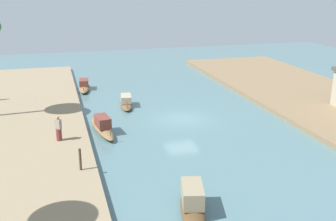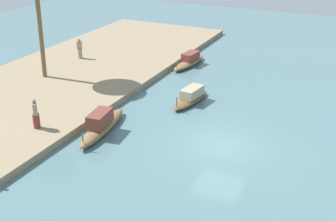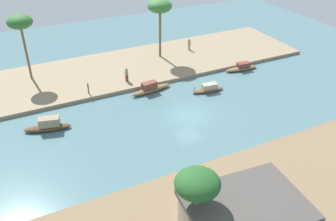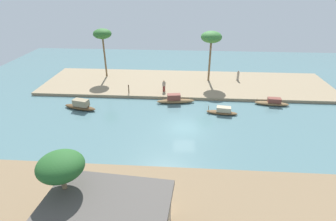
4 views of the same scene
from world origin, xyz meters
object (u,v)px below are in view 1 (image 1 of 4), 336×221
sampan_near_left_bank (193,203)px  sampan_foreground (102,127)px  person_by_mooring (59,130)px  mooring_post (80,159)px  sampan_with_tall_canopy (126,102)px  sampan_upstream_small (84,86)px

sampan_near_left_bank → sampan_foreground: sampan_near_left_bank is taller
sampan_foreground → person_by_mooring: (1.76, -3.05, 0.66)m
person_by_mooring → mooring_post: size_ratio=1.32×
sampan_foreground → mooring_post: mooring_post is taller
sampan_near_left_bank → mooring_post: (-5.34, -4.75, 0.52)m
sampan_with_tall_canopy → sampan_foreground: bearing=-17.7°
sampan_with_tall_canopy → sampan_near_left_bank: sampan_near_left_bank is taller
sampan_with_tall_canopy → sampan_upstream_small: (-6.92, -3.07, -0.01)m
sampan_upstream_small → person_by_mooring: (14.69, -2.81, 0.75)m
sampan_foreground → person_by_mooring: bearing=-67.8°
sampan_with_tall_canopy → sampan_upstream_small: bearing=-148.6°
sampan_with_tall_canopy → mooring_post: bearing=-13.4°
sampan_near_left_bank → sampan_upstream_small: 25.15m
sampan_upstream_small → person_by_mooring: size_ratio=2.68×
mooring_post → sampan_with_tall_canopy: bearing=159.1°
sampan_foreground → mooring_post: size_ratio=4.08×
sampan_with_tall_canopy → sampan_foreground: sampan_foreground is taller
sampan_upstream_small → mooring_post: size_ratio=3.55×
sampan_near_left_bank → sampan_foreground: 12.35m
sampan_foreground → sampan_upstream_small: bearing=173.4°
sampan_foreground → person_by_mooring: 3.58m
sampan_with_tall_canopy → mooring_post: mooring_post is taller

